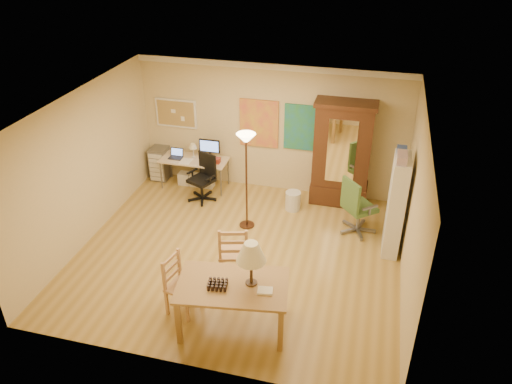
% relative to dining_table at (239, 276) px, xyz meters
% --- Properties ---
extents(floor, '(5.50, 5.50, 0.00)m').
position_rel_dining_table_xyz_m(floor, '(-0.50, 1.63, -0.91)').
color(floor, '#A27F39').
rests_on(floor, ground).
extents(crown_molding, '(5.50, 0.08, 0.12)m').
position_rel_dining_table_xyz_m(crown_molding, '(-0.50, 4.09, 1.73)').
color(crown_molding, white).
rests_on(crown_molding, floor).
extents(corkboard, '(0.90, 0.04, 0.62)m').
position_rel_dining_table_xyz_m(corkboard, '(-2.55, 4.10, 0.59)').
color(corkboard, '#A9904F').
rests_on(corkboard, floor).
extents(art_panel_left, '(0.80, 0.04, 1.00)m').
position_rel_dining_table_xyz_m(art_panel_left, '(-0.75, 4.10, 0.54)').
color(art_panel_left, yellow).
rests_on(art_panel_left, floor).
extents(art_panel_right, '(0.75, 0.04, 0.95)m').
position_rel_dining_table_xyz_m(art_panel_right, '(0.15, 4.10, 0.54)').
color(art_panel_right, teal).
rests_on(art_panel_right, floor).
extents(dining_table, '(1.65, 1.14, 1.44)m').
position_rel_dining_table_xyz_m(dining_table, '(0.00, 0.00, 0.00)').
color(dining_table, brown).
rests_on(dining_table, floor).
extents(ladder_chair_back, '(0.58, 0.56, 1.02)m').
position_rel_dining_table_xyz_m(ladder_chair_back, '(-0.39, 1.02, -0.43)').
color(ladder_chair_back, tan).
rests_on(ladder_chair_back, floor).
extents(ladder_chair_left, '(0.50, 0.52, 0.95)m').
position_rel_dining_table_xyz_m(ladder_chair_left, '(-0.92, 0.11, -0.47)').
color(ladder_chair_left, tan).
rests_on(ladder_chair_left, floor).
extents(torchiere_lamp, '(0.34, 0.34, 1.89)m').
position_rel_dining_table_xyz_m(torchiere_lamp, '(-0.59, 2.53, 0.60)').
color(torchiere_lamp, '#41271A').
rests_on(torchiere_lamp, floor).
extents(computer_desk, '(1.42, 0.62, 1.07)m').
position_rel_dining_table_xyz_m(computer_desk, '(-2.05, 3.78, -0.52)').
color(computer_desk, beige).
rests_on(computer_desk, floor).
extents(office_chair_black, '(0.60, 0.60, 0.98)m').
position_rel_dining_table_xyz_m(office_chair_black, '(-1.73, 3.27, -0.65)').
color(office_chair_black, black).
rests_on(office_chair_black, floor).
extents(office_chair_green, '(0.72, 0.72, 1.12)m').
position_rel_dining_table_xyz_m(office_chair_green, '(1.42, 2.84, -0.61)').
color(office_chair_green, slate).
rests_on(office_chair_green, floor).
extents(drawer_cart, '(0.36, 0.43, 0.72)m').
position_rel_dining_table_xyz_m(drawer_cart, '(-2.95, 3.91, -0.55)').
color(drawer_cart, slate).
rests_on(drawer_cart, floor).
extents(armoire, '(1.17, 0.55, 2.15)m').
position_rel_dining_table_xyz_m(armoire, '(0.98, 3.86, 0.02)').
color(armoire, '#37240F').
rests_on(armoire, floor).
extents(bookshelf, '(0.27, 0.71, 1.78)m').
position_rel_dining_table_xyz_m(bookshelf, '(2.05, 2.46, -0.03)').
color(bookshelf, white).
rests_on(bookshelf, floor).
extents(wastebin, '(0.31, 0.31, 0.38)m').
position_rel_dining_table_xyz_m(wastebin, '(0.14, 3.34, -0.72)').
color(wastebin, silver).
rests_on(wastebin, floor).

